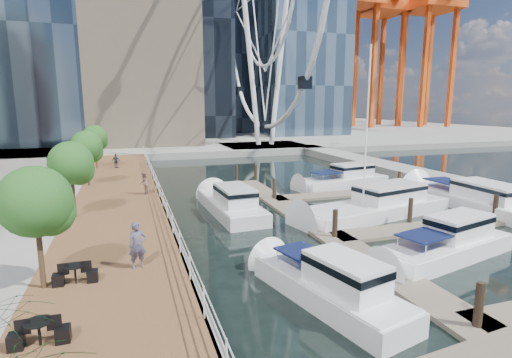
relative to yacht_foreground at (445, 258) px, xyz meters
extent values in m
plane|color=black|center=(-6.98, -3.72, 0.00)|extent=(520.00, 520.00, 0.00)
cube|color=brown|center=(-15.98, 11.28, 0.50)|extent=(6.00, 60.00, 1.00)
cube|color=#595954|center=(-12.98, 11.28, 0.50)|extent=(0.25, 60.00, 1.00)
cube|color=gray|center=(-6.98, 98.28, 0.50)|extent=(200.00, 114.00, 1.00)
cube|color=gray|center=(13.02, 16.28, 0.50)|extent=(4.00, 60.00, 1.00)
cube|color=gray|center=(7.02, 48.28, 0.50)|extent=(14.00, 12.00, 1.00)
cube|color=#6D6051|center=(-3.98, 6.28, 0.10)|extent=(2.00, 32.00, 0.20)
cube|color=#6D6051|center=(2.02, 4.28, 0.10)|extent=(12.00, 2.00, 0.20)
cube|color=#6D6051|center=(2.02, 14.28, 0.10)|extent=(12.00, 2.00, 0.20)
cylinder|color=white|center=(4.52, 48.28, 14.00)|extent=(0.80, 0.80, 26.00)
cylinder|color=white|center=(9.52, 48.28, 14.00)|extent=(0.80, 0.80, 26.00)
cylinder|color=#3F2B1C|center=(-18.38, 0.28, 2.20)|extent=(0.20, 0.20, 2.40)
sphere|color=#265B1E|center=(-18.38, 0.28, 4.30)|extent=(2.60, 2.60, 2.60)
cylinder|color=#3F2B1C|center=(-18.38, 10.28, 2.20)|extent=(0.20, 0.20, 2.40)
sphere|color=#265B1E|center=(-18.38, 10.28, 4.30)|extent=(2.60, 2.60, 2.60)
cylinder|color=#3F2B1C|center=(-18.38, 20.28, 2.20)|extent=(0.20, 0.20, 2.40)
sphere|color=#265B1E|center=(-18.38, 20.28, 4.30)|extent=(2.60, 2.60, 2.60)
cylinder|color=#3F2B1C|center=(-18.38, 30.28, 2.20)|extent=(0.20, 0.20, 2.40)
sphere|color=#265B1E|center=(-18.38, 30.28, 4.30)|extent=(2.60, 2.60, 2.60)
imported|color=#45445B|center=(-14.96, 1.10, 1.98)|extent=(0.80, 0.61, 1.97)
imported|color=#806358|center=(-14.10, 15.38, 1.85)|extent=(0.75, 0.91, 1.70)
imported|color=#343B41|center=(-16.39, 29.39, 1.77)|extent=(0.97, 0.79, 1.55)
camera|label=1|loc=(-15.10, -15.36, 7.73)|focal=28.00mm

